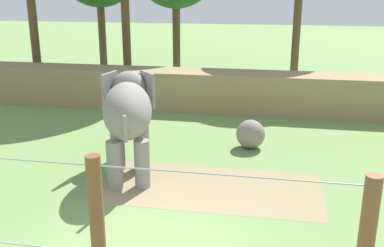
% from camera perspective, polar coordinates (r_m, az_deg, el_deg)
% --- Properties ---
extents(dirt_patch, '(5.85, 2.88, 0.01)m').
position_cam_1_polar(dirt_patch, '(12.25, 2.69, -8.23)').
color(dirt_patch, '#937F5B').
rests_on(dirt_patch, ground).
extents(embankment_wall, '(36.00, 1.80, 1.69)m').
position_cam_1_polar(embankment_wall, '(19.80, 3.51, 4.21)').
color(embankment_wall, '#997F56').
rests_on(embankment_wall, ground).
extents(elephant, '(2.06, 3.68, 2.81)m').
position_cam_1_polar(elephant, '(12.68, -8.20, 1.45)').
color(elephant, gray).
rests_on(elephant, ground).
extents(enrichment_ball, '(0.98, 0.98, 0.98)m').
position_cam_1_polar(enrichment_ball, '(15.14, 7.51, -1.36)').
color(enrichment_ball, gray).
rests_on(enrichment_ball, ground).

